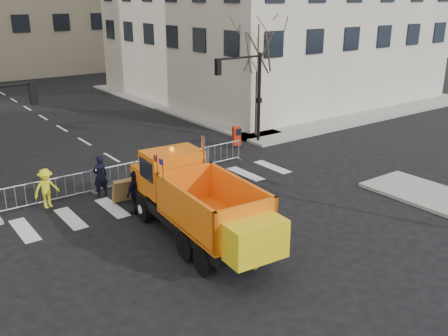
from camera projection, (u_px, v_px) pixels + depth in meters
ground at (247, 237)px, 18.48m from camera, size 120.00×120.00×0.00m
sidewalk_back at (141, 173)px, 24.93m from camera, size 64.00×5.00×0.15m
traffic_light_right at (259, 99)px, 29.60m from camera, size 0.18×0.18×5.40m
crowd_barriers at (135, 172)px, 23.67m from camera, size 12.60×0.60×1.10m
street_tree at (258, 78)px, 30.41m from camera, size 3.00×3.00×7.50m
plow_truck at (198, 201)px, 17.71m from camera, size 3.28×9.22×3.52m
cop_a at (100, 176)px, 21.96m from camera, size 0.73×0.52×1.90m
cop_b at (186, 180)px, 21.66m from camera, size 1.07×0.96×1.81m
cop_c at (136, 192)px, 20.22m from camera, size 1.17×0.88×1.84m
worker at (46, 188)px, 20.46m from camera, size 1.18×0.80×1.68m
newspaper_box at (236, 136)px, 29.25m from camera, size 0.56×0.53×1.10m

